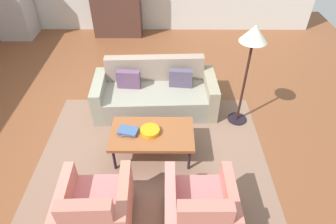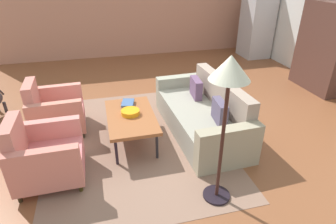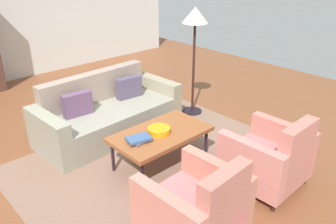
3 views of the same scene
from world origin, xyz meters
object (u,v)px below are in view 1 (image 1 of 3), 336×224
Objects in this scene: book_stack at (128,131)px; cabinet at (116,0)px; floor_lamp at (252,44)px; fruit_bowl at (150,131)px; armchair_left at (95,210)px; couch at (155,93)px; armchair_right at (200,211)px; refrigerator at (9,0)px; coffee_table at (152,135)px.

book_stack is 4.30m from cabinet.
cabinet is at bearing 126.26° from floor_lamp.
fruit_bowl reaches higher than book_stack.
floor_lamp is at bearing 28.89° from fruit_bowl.
cabinet is (-0.48, 5.39, 0.56)m from armchair_left.
armchair_right is at bearing 101.89° from couch.
floor_lamp reaches higher than armchair_right.
floor_lamp is (5.07, -3.31, 0.52)m from refrigerator.
armchair_left is 1.20m from armchair_right.
fruit_bowl is 1.92m from floor_lamp.
coffee_table is at bearing 116.59° from armchair_right.
book_stack is at bearing 71.58° from couch.
refrigerator reaches higher than coffee_table.
fruit_bowl is at bearing -0.30° from book_stack.
couch is 1.20m from fruit_bowl.
cabinet reaches higher than floor_lamp.
refrigerator is at bearing -177.66° from cabinet.
refrigerator is 1.08× the size of floor_lamp.
refrigerator is (-2.56, -0.10, 0.03)m from cabinet.
armchair_right is 3.18× the size of fruit_bowl.
floor_lamp is at bearing 66.56° from armchair_right.
armchair_left is (-0.60, -1.17, -0.07)m from coffee_table.
couch is 1.19× the size of cabinet.
fruit_bowl reaches higher than coffee_table.
fruit_bowl is at bearing 117.62° from armchair_right.
armchair_right is at bearing -72.67° from cabinet.
floor_lamp is at bearing -33.16° from refrigerator.
floor_lamp is (1.45, 0.80, 0.96)m from fruit_bowl.
armchair_left is 2.85× the size of book_stack.
cabinet is (-1.68, 5.39, 0.56)m from armchair_right.
cabinet is 0.97× the size of refrigerator.
armchair_left is 1.31m from fruit_bowl.
armchair_left is at bearing -84.88° from cabinet.
book_stack is at bearing 128.23° from armchair_right.
cabinet reaches higher than armchair_right.
armchair_right is at bearing -2.23° from armchair_left.
couch is 1.78× the size of coffee_table.
couch reaches higher than coffee_table.
coffee_table is at bearing 0.00° from fruit_bowl.
refrigerator reaches higher than couch.
armchair_left is at bearing -102.37° from book_stack.
coffee_table is 4.38m from cabinet.
couch is 7.73× the size of fruit_bowl.
coffee_table is at bearing -150.66° from floor_lamp.
refrigerator reaches higher than cabinet.
couch is at bearing 103.75° from armchair_right.
armchair_right is (0.60, -1.17, -0.07)m from coffee_table.
armchair_left reaches higher than couch.
coffee_table is 1.36× the size of armchair_right.
book_stack is (-0.34, 0.00, 0.07)m from coffee_table.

